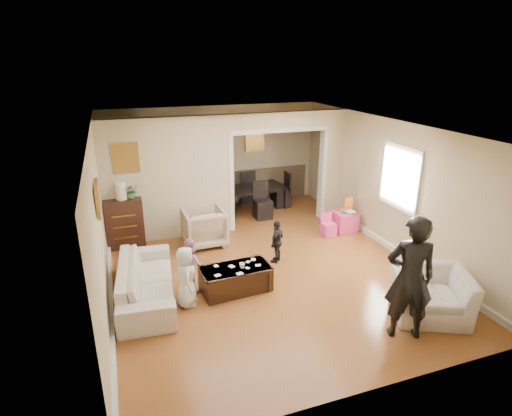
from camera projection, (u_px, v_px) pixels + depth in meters
name	position (u px, v px, depth m)	size (l,w,h in m)	color
floor	(259.00, 263.00, 7.98)	(7.00, 7.00, 0.00)	#A7582B
partition_left	(169.00, 180.00, 8.71)	(2.75, 0.18, 2.60)	#C1B08D
partition_right	(332.00, 165.00, 9.90)	(0.55, 0.18, 2.60)	#C1B08D
partition_header	(279.00, 120.00, 9.09)	(2.22, 0.18, 0.35)	#C1B08D
window_pane	(401.00, 178.00, 7.95)	(0.03, 0.95, 1.10)	white
framed_art_partition	(126.00, 158.00, 8.17)	(0.45, 0.03, 0.55)	brown
framed_art_sofa_wall	(98.00, 198.00, 5.99)	(0.03, 0.55, 0.40)	brown
framed_art_alcove	(255.00, 140.00, 10.79)	(0.45, 0.03, 0.55)	brown
sofa	(146.00, 281.00, 6.72)	(2.16, 0.84, 0.63)	beige
armchair_back	(204.00, 227.00, 8.64)	(0.83, 0.85, 0.78)	tan
armchair_front	(430.00, 294.00, 6.27)	(1.09, 0.96, 0.71)	beige
dresser	(125.00, 223.00, 8.52)	(0.75, 0.42, 1.03)	#32180F
table_lamp	(121.00, 191.00, 8.28)	(0.22, 0.22, 0.36)	#FFF2CF
potted_plant	(131.00, 191.00, 8.35)	(0.28, 0.24, 0.31)	#3A692E
coffee_table	(236.00, 279.00, 6.97)	(1.14, 0.57, 0.43)	#321D10
coffee_cup	(242.00, 266.00, 6.87)	(0.10, 0.10, 0.09)	white
play_table	(344.00, 222.00, 9.36)	(0.47, 0.47, 0.46)	#EE3E80
cereal_box	(348.00, 204.00, 9.36)	(0.20, 0.07, 0.30)	yellow
cyan_cup	(342.00, 212.00, 9.19)	(0.08, 0.08, 0.08)	#29C1CF
toy_block	(338.00, 210.00, 9.34)	(0.08, 0.06, 0.05)	red
play_bowl	(350.00, 212.00, 9.18)	(0.23, 0.23, 0.06)	white
dining_table	(254.00, 199.00, 10.68)	(1.66, 0.93, 0.58)	black
adult_person	(410.00, 278.00, 5.61)	(0.66, 0.44, 1.82)	black
child_kneel_a	(186.00, 277.00, 6.47)	(0.48, 0.32, 0.99)	white
child_kneel_b	(190.00, 264.00, 6.93)	(0.45, 0.35, 0.92)	#C67C96
child_toddler	(277.00, 241.00, 7.89)	(0.50, 0.21, 0.85)	black
craft_papers	(239.00, 267.00, 6.90)	(0.84, 0.51, 0.00)	white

